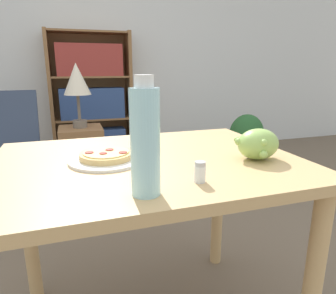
{
  "coord_description": "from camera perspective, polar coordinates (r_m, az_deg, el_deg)",
  "views": [
    {
      "loc": [
        -0.29,
        -1.09,
        1.07
      ],
      "look_at": [
        0.01,
        -0.18,
        0.82
      ],
      "focal_mm": 32.0,
      "sensor_mm": 36.0,
      "label": 1
    }
  ],
  "objects": [
    {
      "name": "lounge_chair_near",
      "position": [
        2.69,
        -29.42,
        -3.96
      ],
      "size": [
        0.65,
        0.79,
        0.88
      ],
      "rotation": [
        0.0,
        0.0,
        0.05
      ],
      "color": "black",
      "rests_on": "ground_plane"
    },
    {
      "name": "grape_bunch",
      "position": [
        1.09,
        16.77,
        0.5
      ],
      "size": [
        0.16,
        0.13,
        0.11
      ],
      "color": "#93BC5B",
      "rests_on": "dining_table"
    },
    {
      "name": "table_lamp",
      "position": [
        2.48,
        -16.98,
        11.74
      ],
      "size": [
        0.21,
        0.21,
        0.51
      ],
      "color": "#665B51",
      "rests_on": "side_table"
    },
    {
      "name": "side_table",
      "position": [
        2.59,
        -15.88,
        -2.91
      ],
      "size": [
        0.34,
        0.34,
        0.6
      ],
      "color": "brown",
      "rests_on": "ground_plane"
    },
    {
      "name": "pizza_on_plate",
      "position": [
        1.06,
        -11.65,
        -1.88
      ],
      "size": [
        0.26,
        0.26,
        0.04
      ],
      "color": "white",
      "rests_on": "dining_table"
    },
    {
      "name": "potted_plant_floor",
      "position": [
        3.41,
        14.68,
        1.64
      ],
      "size": [
        0.39,
        0.33,
        0.58
      ],
      "color": "#8E5B42",
      "rests_on": "ground_plane"
    },
    {
      "name": "drink_bottle",
      "position": [
        0.73,
        -4.38,
        1.17
      ],
      "size": [
        0.07,
        0.07,
        0.3
      ],
      "color": "#A3DBEA",
      "rests_on": "dining_table"
    },
    {
      "name": "salt_shaker",
      "position": [
        0.85,
        6.11,
        -4.75
      ],
      "size": [
        0.03,
        0.03,
        0.06
      ],
      "color": "white",
      "rests_on": "dining_table"
    },
    {
      "name": "wall_back",
      "position": [
        3.73,
        -14.22,
        18.09
      ],
      "size": [
        8.0,
        0.05,
        2.6
      ],
      "color": "silver",
      "rests_on": "ground_plane"
    },
    {
      "name": "bookshelf",
      "position": [
        3.56,
        -14.24,
        8.39
      ],
      "size": [
        0.9,
        0.29,
        1.46
      ],
      "color": "brown",
      "rests_on": "ground_plane"
    },
    {
      "name": "dining_table",
      "position": [
        1.11,
        -3.78,
        -7.96
      ],
      "size": [
        1.06,
        0.8,
        0.76
      ],
      "color": "tan",
      "rests_on": "ground_plane"
    }
  ]
}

